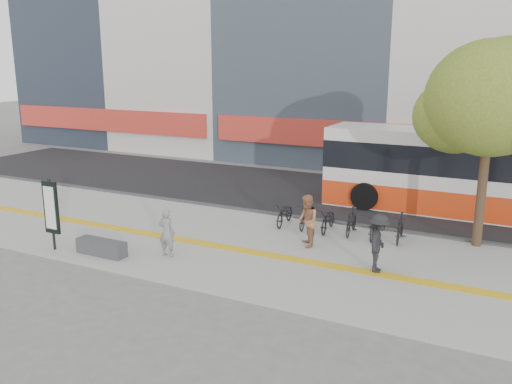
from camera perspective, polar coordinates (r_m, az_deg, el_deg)
The scene contains 13 objects.
ground at distance 16.00m, azimuth -6.13°, elevation -7.02°, with size 120.00×120.00×0.00m, color #60605C.
sidewalk at distance 17.18m, azimuth -3.41°, elevation -5.35°, with size 40.00×7.00×0.08m, color gray.
tactile_strip at distance 16.76m, azimuth -4.28°, elevation -5.69°, with size 40.00×0.45×0.01m, color gold.
street at distance 23.70m, azimuth 5.75°, elevation -0.08°, with size 40.00×8.00×0.06m, color black.
curb at distance 20.13m, azimuth 1.61°, elevation -2.38°, with size 40.00×0.25×0.14m, color #313234.
bench at distance 16.54m, azimuth -16.07°, elevation -5.67°, with size 1.60×0.45×0.45m, color #313234.
signboard at distance 17.14m, azimuth -20.94°, elevation -1.66°, with size 0.55×0.10×2.20m.
street_tree at distance 17.39m, azimuth 23.63°, elevation 8.86°, with size 4.40×3.80×6.31m.
bus at distance 21.44m, azimuth 22.93°, elevation 1.49°, with size 11.58×2.74×3.08m.
bicycle_row at distance 18.07m, azimuth 8.77°, elevation -2.98°, with size 4.59×1.57×0.89m.
seated_woman at distance 15.86m, azimuth -9.43°, elevation -4.26°, with size 0.53×0.34×1.44m, color black.
pedestrian_tan at distance 16.50m, azimuth 5.42°, elevation -3.08°, with size 0.79×0.62×1.63m, color #A16847.
pedestrian_dark at distance 14.84m, azimuth 12.90°, elevation -5.33°, with size 1.04×0.60×1.62m, color black.
Camera 1 is at (8.24, -12.51, 5.62)m, focal length 37.68 mm.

